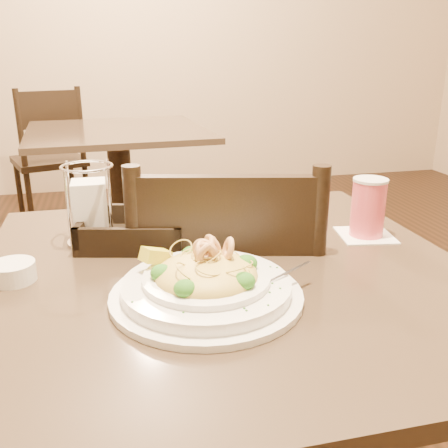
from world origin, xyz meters
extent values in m
cylinder|color=black|center=(0.00, 0.00, 0.38)|extent=(0.12, 0.12, 0.69)
cube|color=#493929|center=(0.00, 0.00, 0.74)|extent=(0.90, 0.90, 0.03)
cylinder|color=black|center=(-0.14, 1.84, 0.01)|extent=(0.52, 0.52, 0.03)
cylinder|color=black|center=(-0.14, 1.84, 0.38)|extent=(0.12, 0.12, 0.69)
cube|color=#493929|center=(-0.14, 1.84, 0.74)|extent=(0.96, 0.96, 0.03)
cube|color=black|center=(0.06, 0.24, 0.45)|extent=(0.50, 0.50, 0.04)
cylinder|color=black|center=(0.27, 0.38, 0.21)|extent=(0.04, 0.04, 0.43)
cylinder|color=black|center=(-0.08, 0.46, 0.21)|extent=(0.04, 0.04, 0.43)
cylinder|color=black|center=(0.19, 0.03, 0.70)|extent=(0.04, 0.04, 0.46)
cylinder|color=black|center=(-0.16, 0.11, 0.70)|extent=(0.04, 0.04, 0.46)
cube|color=black|center=(0.02, 0.07, 0.80)|extent=(0.36, 0.11, 0.22)
cube|color=black|center=(-0.57, 2.59, 0.45)|extent=(0.53, 0.53, 0.04)
cylinder|color=black|center=(-0.46, 2.81, 0.21)|extent=(0.04, 0.04, 0.43)
cylinder|color=black|center=(-0.80, 2.70, 0.21)|extent=(0.04, 0.04, 0.43)
cylinder|color=black|center=(-0.35, 2.47, 0.21)|extent=(0.04, 0.04, 0.43)
cylinder|color=black|center=(-0.69, 2.36, 0.21)|extent=(0.04, 0.04, 0.43)
cylinder|color=black|center=(-0.35, 2.47, 0.70)|extent=(0.04, 0.04, 0.46)
cylinder|color=black|center=(-0.69, 2.36, 0.70)|extent=(0.04, 0.04, 0.46)
cube|color=black|center=(-0.52, 2.41, 0.80)|extent=(0.35, 0.14, 0.22)
cylinder|color=white|center=(-0.06, -0.11, 0.76)|extent=(0.31, 0.31, 0.01)
cylinder|color=white|center=(-0.06, -0.11, 0.77)|extent=(0.27, 0.27, 0.02)
cylinder|color=white|center=(-0.06, -0.11, 0.79)|extent=(0.21, 0.21, 0.01)
ellipsoid|color=gold|center=(-0.06, -0.11, 0.79)|extent=(0.17, 0.17, 0.06)
cube|color=yellow|center=(-0.13, -0.05, 0.81)|extent=(0.06, 0.05, 0.04)
cube|color=silver|center=(0.07, -0.12, 0.79)|extent=(0.11, 0.06, 0.01)
cube|color=silver|center=(0.01, -0.12, 0.79)|extent=(0.03, 0.03, 0.00)
torus|color=gold|center=(-0.07, -0.11, 0.81)|extent=(0.03, 0.03, 0.02)
torus|color=gold|center=(-0.02, -0.15, 0.81)|extent=(0.04, 0.04, 0.02)
torus|color=gold|center=(-0.06, -0.11, 0.82)|extent=(0.04, 0.04, 0.03)
torus|color=gold|center=(-0.01, -0.15, 0.80)|extent=(0.04, 0.05, 0.03)
torus|color=gold|center=(-0.05, -0.12, 0.81)|extent=(0.04, 0.05, 0.03)
torus|color=gold|center=(-0.06, -0.11, 0.82)|extent=(0.06, 0.05, 0.04)
torus|color=gold|center=(-0.08, -0.12, 0.81)|extent=(0.04, 0.04, 0.02)
torus|color=gold|center=(-0.10, -0.14, 0.82)|extent=(0.04, 0.05, 0.04)
torus|color=gold|center=(-0.05, -0.10, 0.82)|extent=(0.05, 0.05, 0.03)
torus|color=gold|center=(-0.06, -0.14, 0.82)|extent=(0.06, 0.06, 0.02)
torus|color=gold|center=(-0.02, -0.15, 0.80)|extent=(0.05, 0.04, 0.03)
torus|color=gold|center=(-0.08, -0.12, 0.80)|extent=(0.04, 0.04, 0.02)
torus|color=gold|center=(-0.02, -0.09, 0.81)|extent=(0.06, 0.06, 0.02)
torus|color=gold|center=(0.00, -0.12, 0.81)|extent=(0.05, 0.05, 0.01)
torus|color=gold|center=(-0.06, -0.11, 0.82)|extent=(0.04, 0.04, 0.02)
torus|color=gold|center=(-0.08, -0.11, 0.82)|extent=(0.05, 0.05, 0.01)
torus|color=gold|center=(-0.05, -0.11, 0.82)|extent=(0.06, 0.06, 0.03)
torus|color=gold|center=(-0.05, -0.11, 0.82)|extent=(0.04, 0.04, 0.02)
torus|color=gold|center=(-0.08, -0.08, 0.82)|extent=(0.05, 0.05, 0.01)
torus|color=gold|center=(-0.06, -0.10, 0.82)|extent=(0.04, 0.04, 0.03)
torus|color=gold|center=(-0.09, -0.06, 0.82)|extent=(0.05, 0.06, 0.03)
torus|color=gold|center=(-0.08, -0.10, 0.80)|extent=(0.04, 0.03, 0.02)
torus|color=#F2B477|center=(-0.06, -0.11, 0.83)|extent=(0.05, 0.04, 0.04)
torus|color=#F2B477|center=(-0.06, -0.11, 0.83)|extent=(0.04, 0.03, 0.04)
torus|color=#F2B477|center=(-0.06, -0.11, 0.83)|extent=(0.04, 0.03, 0.04)
torus|color=#F2B477|center=(-0.04, -0.08, 0.83)|extent=(0.04, 0.05, 0.04)
torus|color=#F2B477|center=(-0.02, -0.10, 0.83)|extent=(0.02, 0.04, 0.04)
torus|color=#F2B477|center=(-0.06, -0.11, 0.83)|extent=(0.04, 0.04, 0.04)
torus|color=#F2B477|center=(-0.04, -0.09, 0.83)|extent=(0.03, 0.04, 0.04)
torus|color=#F2B477|center=(-0.06, -0.10, 0.83)|extent=(0.04, 0.03, 0.04)
ellipsoid|color=#205A14|center=(0.01, -0.10, 0.80)|extent=(0.04, 0.04, 0.03)
ellipsoid|color=#205A14|center=(-0.07, -0.04, 0.80)|extent=(0.04, 0.04, 0.03)
ellipsoid|color=#205A14|center=(-0.13, -0.10, 0.80)|extent=(0.04, 0.04, 0.03)
ellipsoid|color=#205A14|center=(-0.10, -0.17, 0.80)|extent=(0.03, 0.03, 0.03)
ellipsoid|color=#205A14|center=(-0.01, -0.16, 0.80)|extent=(0.04, 0.04, 0.03)
cube|color=#266619|center=(-0.10, 0.00, 0.78)|extent=(0.00, 0.00, 0.00)
cube|color=#266619|center=(0.06, -0.08, 0.78)|extent=(0.00, 0.00, 0.00)
cube|color=#266619|center=(-0.14, -0.02, 0.78)|extent=(0.00, 0.00, 0.00)
cube|color=#266619|center=(-0.04, 0.00, 0.78)|extent=(0.00, 0.00, 0.00)
cube|color=#266619|center=(-0.18, -0.16, 0.78)|extent=(0.00, 0.00, 0.00)
cube|color=#266619|center=(0.04, -0.14, 0.78)|extent=(0.00, 0.00, 0.00)
cube|color=#266619|center=(0.01, -0.21, 0.78)|extent=(0.00, 0.00, 0.00)
cube|color=#266619|center=(0.07, -0.09, 0.78)|extent=(0.00, 0.00, 0.00)
cube|color=#266619|center=(-0.01, 0.01, 0.78)|extent=(0.00, 0.00, 0.00)
cube|color=#266619|center=(0.05, -0.16, 0.78)|extent=(0.00, 0.00, 0.00)
cube|color=#266619|center=(0.03, -0.17, 0.78)|extent=(0.00, 0.00, 0.00)
cube|color=#266619|center=(-0.11, -0.20, 0.78)|extent=(0.00, 0.00, 0.00)
cube|color=#266619|center=(-0.02, -0.22, 0.78)|extent=(0.00, 0.00, 0.00)
cube|color=#266619|center=(-0.03, -0.21, 0.78)|extent=(0.00, 0.00, 0.00)
cube|color=white|center=(0.34, 0.10, 0.75)|extent=(0.13, 0.13, 0.00)
cylinder|color=#EF5464|center=(0.34, 0.10, 0.82)|extent=(0.07, 0.07, 0.12)
cylinder|color=white|center=(0.34, 0.10, 0.88)|extent=(0.07, 0.07, 0.01)
cube|color=black|center=(-0.16, 0.18, 0.76)|extent=(0.25, 0.22, 0.02)
cube|color=black|center=(-0.06, 0.15, 0.79)|extent=(0.05, 0.17, 0.04)
cube|color=black|center=(-0.25, 0.20, 0.79)|extent=(0.05, 0.17, 0.04)
cube|color=black|center=(-0.14, 0.25, 0.79)|extent=(0.21, 0.06, 0.04)
cube|color=black|center=(-0.18, 0.10, 0.79)|extent=(0.21, 0.06, 0.04)
cylinder|color=silver|center=(-0.24, 0.19, 0.75)|extent=(0.11, 0.11, 0.01)
torus|color=silver|center=(-0.24, 0.19, 0.91)|extent=(0.11, 0.11, 0.01)
cube|color=white|center=(-0.24, 0.19, 0.82)|extent=(0.09, 0.09, 0.13)
cylinder|color=silver|center=(-0.28, 0.15, 0.84)|extent=(0.01, 0.01, 0.16)
cylinder|color=silver|center=(-0.20, 0.15, 0.84)|extent=(0.01, 0.01, 0.16)
cylinder|color=silver|center=(-0.28, 0.23, 0.84)|extent=(0.01, 0.01, 0.16)
cylinder|color=silver|center=(-0.20, 0.23, 0.84)|extent=(0.01, 0.01, 0.16)
cylinder|color=white|center=(0.06, 0.21, 0.76)|extent=(0.17, 0.17, 0.01)
cylinder|color=white|center=(-0.38, 0.03, 0.77)|extent=(0.08, 0.08, 0.03)
camera|label=1|loc=(-0.20, -0.83, 1.13)|focal=40.00mm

